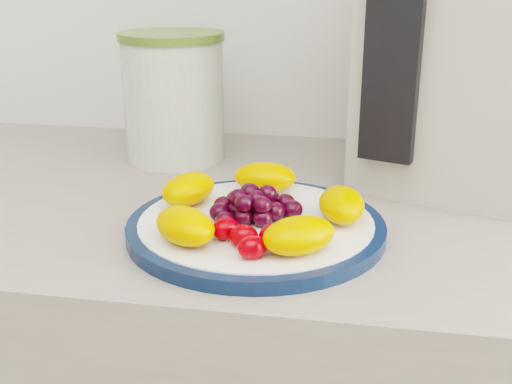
# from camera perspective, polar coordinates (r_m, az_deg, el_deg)

# --- Properties ---
(plate_rim) EXTENTS (0.29, 0.29, 0.01)m
(plate_rim) POSITION_cam_1_polar(r_m,az_deg,el_deg) (0.72, 0.00, -3.17)
(plate_rim) COLOR #0B1D3D
(plate_rim) RESTS_ON counter
(plate_face) EXTENTS (0.26, 0.26, 0.02)m
(plate_face) POSITION_cam_1_polar(r_m,az_deg,el_deg) (0.72, 0.00, -3.10)
(plate_face) COLOR white
(plate_face) RESTS_ON counter
(canister) EXTENTS (0.20, 0.20, 0.18)m
(canister) POSITION_cam_1_polar(r_m,az_deg,el_deg) (0.98, -7.30, 8.01)
(canister) COLOR #435A14
(canister) RESTS_ON counter
(canister_lid) EXTENTS (0.21, 0.21, 0.01)m
(canister_lid) POSITION_cam_1_polar(r_m,az_deg,el_deg) (0.97, -7.56, 13.57)
(canister_lid) COLOR #516826
(canister_lid) RESTS_ON canister
(appliance_body) EXTENTS (0.31, 0.37, 0.39)m
(appliance_body) POSITION_cam_1_polar(r_m,az_deg,el_deg) (0.93, 18.53, 13.03)
(appliance_body) COLOR #AFA798
(appliance_body) RESTS_ON counter
(appliance_panel) EXTENTS (0.07, 0.04, 0.29)m
(appliance_panel) POSITION_cam_1_polar(r_m,az_deg,el_deg) (0.79, 12.17, 12.90)
(appliance_panel) COLOR black
(appliance_panel) RESTS_ON appliance_body
(fruit_plate) EXTENTS (0.25, 0.24, 0.04)m
(fruit_plate) POSITION_cam_1_polar(r_m,az_deg,el_deg) (0.71, -0.13, -1.31)
(fruit_plate) COLOR #FF8500
(fruit_plate) RESTS_ON plate_face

